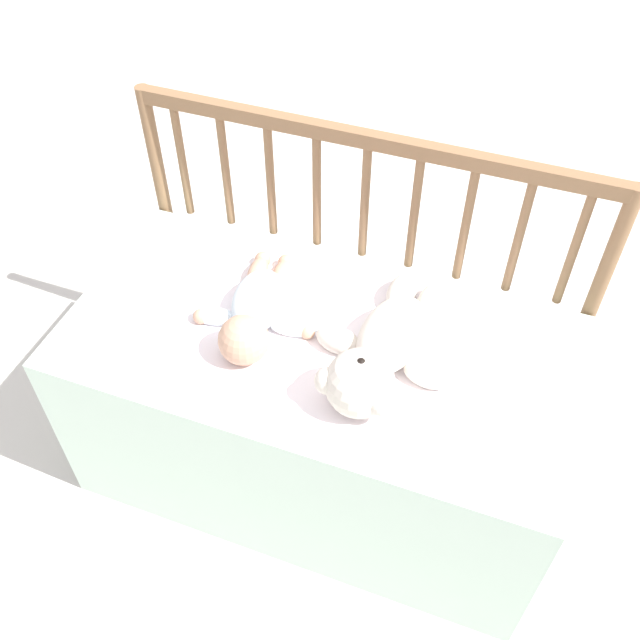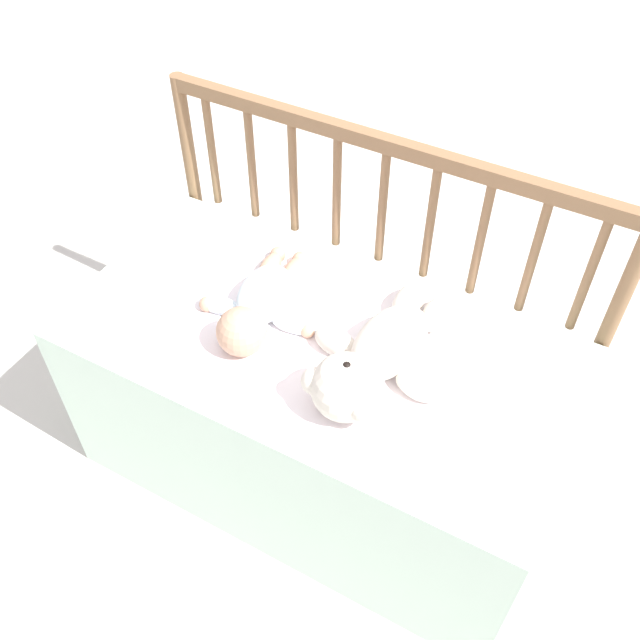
% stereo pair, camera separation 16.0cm
% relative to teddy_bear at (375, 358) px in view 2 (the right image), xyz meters
% --- Properties ---
extents(ground_plane, '(12.00, 12.00, 0.00)m').
position_rel_teddy_bear_xyz_m(ground_plane, '(-0.16, 0.03, -0.60)').
color(ground_plane, silver).
extents(crib_mattress, '(1.19, 0.60, 0.54)m').
position_rel_teddy_bear_xyz_m(crib_mattress, '(-0.16, 0.03, -0.33)').
color(crib_mattress, silver).
rests_on(crib_mattress, ground_plane).
extents(crib_rail, '(1.19, 0.04, 0.90)m').
position_rel_teddy_bear_xyz_m(crib_rail, '(-0.16, 0.35, 0.03)').
color(crib_rail, brown).
rests_on(crib_rail, ground_plane).
extents(blanket, '(0.84, 0.53, 0.01)m').
position_rel_teddy_bear_xyz_m(blanket, '(-0.13, 0.05, -0.06)').
color(blanket, white).
rests_on(blanket, crib_mattress).
extents(teddy_bear, '(0.32, 0.47, 0.15)m').
position_rel_teddy_bear_xyz_m(teddy_bear, '(0.00, 0.00, 0.00)').
color(teddy_bear, silver).
rests_on(teddy_bear, crib_mattress).
extents(baby, '(0.30, 0.38, 0.11)m').
position_rel_teddy_bear_xyz_m(baby, '(-0.31, 0.03, -0.02)').
color(baby, white).
rests_on(baby, crib_mattress).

